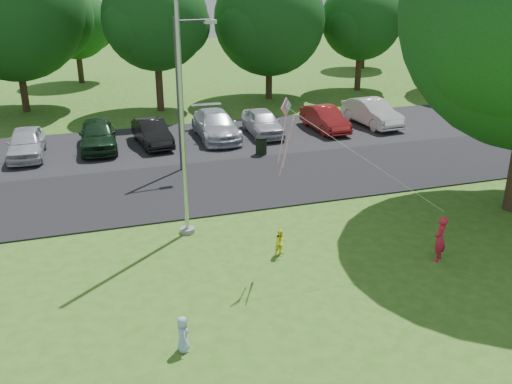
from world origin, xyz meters
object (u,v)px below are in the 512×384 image
object	(u,v)px
street_lamp	(184,81)
trash_can	(261,146)
flagpole	(182,112)
kite	(291,126)
child_blue	(183,334)
woman	(440,239)
child_yellow	(281,242)

from	to	relation	value
street_lamp	trash_can	distance (m)	5.23
flagpole	kite	distance (m)	3.94
trash_can	street_lamp	bearing A→B (deg)	-165.32
child_blue	kite	world-z (taller)	kite
flagpole	child_blue	bearing A→B (deg)	-102.22
flagpole	woman	size ratio (longest dim) A/B	6.90
flagpole	trash_can	distance (m)	9.64
trash_can	kite	xyz separation A→B (m)	(-2.57, -10.36, 3.87)
child_yellow	child_blue	bearing A→B (deg)	-155.33
woman	kite	size ratio (longest dim) A/B	0.30
flagpole	kite	size ratio (longest dim) A/B	2.08
flagpole	child_yellow	xyz separation A→B (m)	(2.46, -2.50, -3.73)
trash_can	child_blue	size ratio (longest dim) A/B	0.98
child_yellow	flagpole	bearing A→B (deg)	114.43
street_lamp	child_yellow	world-z (taller)	street_lamp
street_lamp	child_blue	distance (m)	13.36
street_lamp	flagpole	bearing A→B (deg)	-106.99
child_blue	child_yellow	bearing A→B (deg)	-42.23
street_lamp	child_blue	size ratio (longest dim) A/B	7.16
flagpole	trash_can	world-z (taller)	flagpole
street_lamp	woman	distance (m)	12.46
street_lamp	trash_can	size ratio (longest dim) A/B	7.33
child_yellow	kite	bearing A→B (deg)	-107.38
child_yellow	child_blue	size ratio (longest dim) A/B	0.96
flagpole	child_yellow	size ratio (longest dim) A/B	11.46
flagpole	child_blue	distance (m)	7.43
kite	child_blue	bearing A→B (deg)	-178.67
flagpole	woman	xyz separation A→B (m)	(6.95, -4.30, -3.44)
trash_can	child_yellow	distance (m)	10.16
street_lamp	woman	bearing A→B (deg)	-67.47
street_lamp	trash_can	bearing A→B (deg)	9.14
woman	child_blue	distance (m)	8.55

